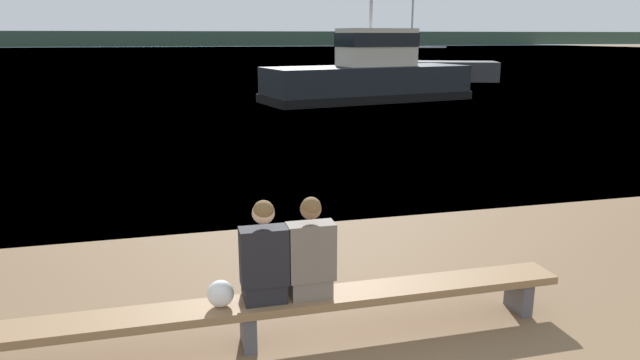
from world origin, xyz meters
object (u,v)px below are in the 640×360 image
(person_left, at_px, (264,259))
(person_right, at_px, (310,255))
(bench_main, at_px, (248,311))
(shopping_bag, at_px, (221,294))
(moored_sailboat, at_px, (418,71))
(tugboat_red, at_px, (369,78))

(person_left, relative_size, person_right, 1.00)
(bench_main, relative_size, shopping_bag, 24.96)
(bench_main, xyz_separation_m, moored_sailboat, (15.13, 30.31, 0.27))
(bench_main, relative_size, tugboat_red, 0.64)
(moored_sailboat, bearing_deg, person_right, 174.80)
(moored_sailboat, bearing_deg, person_left, 174.14)
(person_right, bearing_deg, tugboat_red, 69.36)
(person_left, xyz_separation_m, moored_sailboat, (14.96, 30.30, -0.23))
(bench_main, bearing_deg, tugboat_red, 67.84)
(person_right, bearing_deg, moored_sailboat, 64.38)
(bench_main, xyz_separation_m, person_right, (0.60, 0.01, 0.49))
(person_left, distance_m, moored_sailboat, 33.80)
(tugboat_red, height_order, moored_sailboat, moored_sailboat)
(person_left, bearing_deg, bench_main, -178.06)
(person_left, bearing_deg, moored_sailboat, 63.72)
(shopping_bag, bearing_deg, person_right, 1.02)
(bench_main, height_order, tugboat_red, tugboat_red)
(shopping_bag, height_order, moored_sailboat, moored_sailboat)
(person_left, height_order, tugboat_red, tugboat_red)
(person_right, distance_m, shopping_bag, 0.89)
(person_left, bearing_deg, tugboat_red, 68.27)
(bench_main, bearing_deg, shopping_bag, -177.91)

